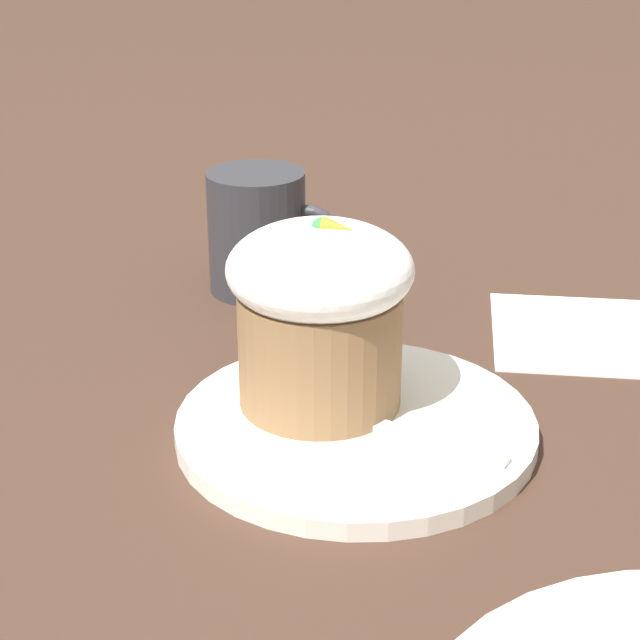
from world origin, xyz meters
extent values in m
plane|color=#3D281E|center=(0.00, 0.00, 0.00)|extent=(4.00, 4.00, 0.00)
cylinder|color=white|center=(0.00, 0.00, 0.01)|extent=(0.20, 0.20, 0.01)
cylinder|color=olive|center=(-0.02, 0.01, 0.04)|extent=(0.09, 0.09, 0.07)
ellipsoid|color=white|center=(-0.02, 0.01, 0.09)|extent=(0.10, 0.10, 0.05)
cone|color=orange|center=(-0.01, 0.01, 0.12)|extent=(0.02, 0.01, 0.01)
sphere|color=green|center=(-0.02, 0.01, 0.12)|extent=(0.01, 0.01, 0.01)
cube|color=silver|center=(0.04, -0.02, 0.01)|extent=(0.09, 0.03, 0.00)
ellipsoid|color=silver|center=(-0.01, 0.00, 0.01)|extent=(0.05, 0.04, 0.01)
cylinder|color=#2D2D33|center=(-0.12, 0.19, 0.04)|extent=(0.07, 0.07, 0.09)
torus|color=#2D2D33|center=(-0.08, 0.19, 0.04)|extent=(0.05, 0.01, 0.05)
cube|color=white|center=(0.13, 0.17, 0.00)|extent=(0.16, 0.15, 0.00)
camera|label=1|loc=(0.12, -0.51, 0.31)|focal=60.00mm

